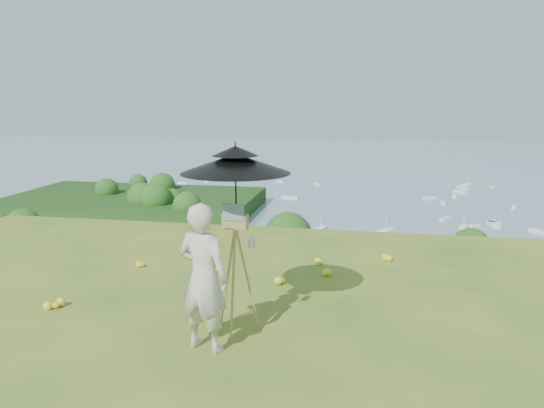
# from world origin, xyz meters

# --- Properties ---
(ground) EXTENTS (14.00, 14.00, 0.00)m
(ground) POSITION_xyz_m (0.00, 0.00, 0.00)
(ground) COLOR #3F6C1F
(ground) RESTS_ON ground
(shoreline_tier) EXTENTS (170.00, 28.00, 8.00)m
(shoreline_tier) POSITION_xyz_m (0.00, 75.00, -36.00)
(shoreline_tier) COLOR #675D52
(shoreline_tier) RESTS_ON bay_water
(bay_water) EXTENTS (700.00, 700.00, 0.00)m
(bay_water) POSITION_xyz_m (0.00, 240.00, -34.00)
(bay_water) COLOR slate
(bay_water) RESTS_ON ground
(peninsula) EXTENTS (90.00, 60.00, 12.00)m
(peninsula) POSITION_xyz_m (-75.00, 155.00, -29.00)
(peninsula) COLOR #0E350E
(peninsula) RESTS_ON bay_water
(slope_trees) EXTENTS (110.00, 50.00, 6.00)m
(slope_trees) POSITION_xyz_m (0.00, 35.00, -15.00)
(slope_trees) COLOR #1D5519
(slope_trees) RESTS_ON forest_slope
(harbor_town) EXTENTS (110.00, 22.00, 5.00)m
(harbor_town) POSITION_xyz_m (0.00, 75.00, -29.50)
(harbor_town) COLOR silver
(harbor_town) RESTS_ON shoreline_tier
(moored_boats) EXTENTS (140.00, 140.00, 0.70)m
(moored_boats) POSITION_xyz_m (-12.50, 161.00, -33.65)
(moored_boats) COLOR white
(moored_boats) RESTS_ON bay_water
(wildflowers) EXTENTS (10.00, 10.50, 0.12)m
(wildflowers) POSITION_xyz_m (0.00, 0.25, 0.06)
(wildflowers) COLOR yellow
(wildflowers) RESTS_ON ground
(painter) EXTENTS (0.75, 0.60, 1.79)m
(painter) POSITION_xyz_m (0.21, 0.90, 0.90)
(painter) COLOR beige
(painter) RESTS_ON ground
(field_easel) EXTENTS (0.71, 0.71, 1.69)m
(field_easel) POSITION_xyz_m (0.45, 1.46, 0.84)
(field_easel) COLOR #A28044
(field_easel) RESTS_ON ground
(sun_umbrella) EXTENTS (1.54, 1.54, 1.05)m
(sun_umbrella) POSITION_xyz_m (0.46, 1.49, 1.91)
(sun_umbrella) COLOR black
(sun_umbrella) RESTS_ON field_easel
(painter_cap) EXTENTS (0.23, 0.26, 0.10)m
(painter_cap) POSITION_xyz_m (0.21, 0.90, 1.74)
(painter_cap) COLOR #D2737F
(painter_cap) RESTS_ON painter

